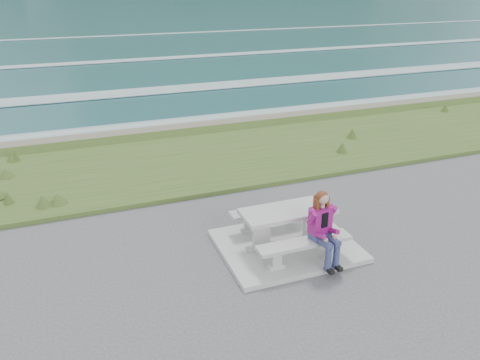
% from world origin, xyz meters
% --- Properties ---
extents(concrete_slab, '(2.60, 2.10, 0.10)m').
position_xyz_m(concrete_slab, '(0.00, 0.00, 0.05)').
color(concrete_slab, '#AEADA8').
rests_on(concrete_slab, ground).
extents(picnic_table, '(1.80, 0.75, 0.75)m').
position_xyz_m(picnic_table, '(0.00, 0.00, 0.68)').
color(picnic_table, '#AEADA8').
rests_on(picnic_table, concrete_slab).
extents(bench_landward, '(1.80, 0.35, 0.45)m').
position_xyz_m(bench_landward, '(0.00, -0.70, 0.45)').
color(bench_landward, '#AEADA8').
rests_on(bench_landward, concrete_slab).
extents(bench_seaward, '(1.80, 0.35, 0.45)m').
position_xyz_m(bench_seaward, '(0.00, 0.70, 0.45)').
color(bench_seaward, '#AEADA8').
rests_on(bench_seaward, concrete_slab).
extents(grass_verge, '(160.00, 4.50, 0.22)m').
position_xyz_m(grass_verge, '(0.00, 5.00, 0.00)').
color(grass_verge, '#31541F').
rests_on(grass_verge, ground).
extents(shore_drop, '(160.00, 0.80, 2.20)m').
position_xyz_m(shore_drop, '(0.00, 7.90, 0.00)').
color(shore_drop, '#6F6953').
rests_on(shore_drop, ground).
extents(ocean, '(1600.00, 1600.00, 0.09)m').
position_xyz_m(ocean, '(0.00, 25.09, -1.74)').
color(ocean, '#20565D').
rests_on(ocean, ground).
extents(seated_woman, '(0.48, 0.72, 1.38)m').
position_xyz_m(seated_woman, '(0.33, -0.83, 0.61)').
color(seated_woman, navy).
rests_on(seated_woman, concrete_slab).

